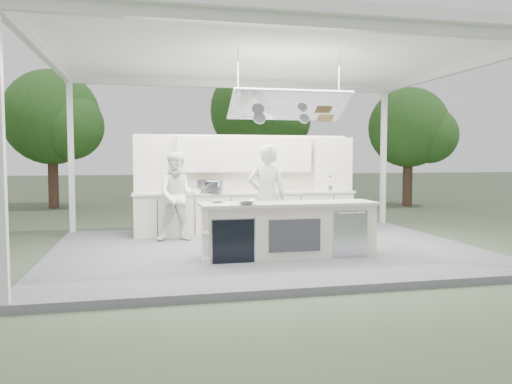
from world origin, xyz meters
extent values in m
plane|color=#435238|center=(0.00, 0.00, 0.00)|extent=(90.00, 90.00, 0.00)
cube|color=#58595D|center=(0.00, 0.00, 0.06)|extent=(8.00, 6.00, 0.12)
cube|color=white|center=(3.90, 2.90, 1.85)|extent=(0.12, 0.12, 3.70)
cube|color=white|center=(-3.90, 2.90, 1.85)|extent=(0.12, 0.12, 3.70)
cube|color=white|center=(0.00, 0.00, 3.78)|extent=(8.20, 6.20, 0.16)
cube|color=white|center=(0.00, -2.90, 3.62)|extent=(8.00, 0.12, 0.16)
cube|color=white|center=(0.00, 2.90, 3.62)|extent=(8.00, 0.12, 0.16)
cube|color=white|center=(-3.90, 0.00, 3.62)|extent=(0.12, 6.00, 0.16)
cube|color=white|center=(3.90, 0.00, 3.62)|extent=(0.12, 6.00, 0.16)
cube|color=white|center=(0.20, -0.90, 2.75)|extent=(2.00, 0.71, 0.43)
cube|color=white|center=(0.20, -0.90, 2.75)|extent=(2.06, 0.76, 0.46)
cylinder|color=white|center=(-0.70, -0.90, 3.23)|extent=(0.02, 0.02, 0.95)
cylinder|color=white|center=(1.10, -0.90, 3.23)|extent=(0.02, 0.02, 0.95)
cylinder|color=silver|center=(-0.30, -0.75, 2.53)|extent=(0.22, 0.14, 0.21)
cylinder|color=silver|center=(0.50, -0.80, 2.53)|extent=(0.18, 0.12, 0.18)
cube|color=olive|center=(0.90, -0.78, 2.55)|extent=(0.28, 0.18, 0.12)
cube|color=beige|center=(0.20, -0.90, 0.57)|extent=(3.00, 0.70, 0.90)
cube|color=silver|center=(0.20, -0.90, 1.04)|extent=(3.10, 0.78, 0.05)
cylinder|color=beige|center=(-1.30, -1.25, 0.58)|extent=(0.11, 0.11, 0.92)
cube|color=black|center=(-0.85, -1.25, 0.48)|extent=(0.70, 0.04, 0.72)
cube|color=silver|center=(-0.85, -1.26, 0.48)|extent=(0.74, 0.03, 0.72)
cube|color=#37383C|center=(0.20, -1.26, 0.54)|extent=(0.90, 0.02, 0.55)
cube|color=silver|center=(1.20, -1.26, 0.54)|extent=(0.62, 0.02, 0.78)
cube|color=beige|center=(0.00, 1.90, 0.57)|extent=(5.00, 0.65, 0.90)
cube|color=silver|center=(0.00, 1.90, 1.04)|extent=(5.08, 0.72, 0.05)
cube|color=beige|center=(0.00, 2.20, 1.25)|extent=(5.00, 0.10, 2.25)
cube|color=beige|center=(0.00, 2.07, 1.92)|extent=(3.10, 0.38, 0.80)
cube|color=beige|center=(2.10, 2.02, 1.67)|extent=(0.90, 0.45, 1.30)
cube|color=olive|center=(2.10, 2.02, 1.67)|extent=(0.84, 0.40, 0.03)
cylinder|color=silver|center=(2.00, 1.88, 1.13)|extent=(0.20, 0.20, 0.12)
cylinder|color=black|center=(2.00, 1.88, 1.29)|extent=(0.17, 0.17, 0.20)
cylinder|color=black|center=(2.35, 1.88, 1.12)|extent=(0.16, 0.16, 0.10)
cone|color=black|center=(2.35, 1.88, 1.29)|extent=(0.14, 0.14, 0.24)
cylinder|color=#483024|center=(-5.50, 10.00, 1.05)|extent=(0.36, 0.36, 2.10)
sphere|color=#346324|center=(-5.50, 10.00, 3.29)|extent=(3.40, 3.40, 3.40)
sphere|color=#346324|center=(-4.82, 9.49, 2.95)|extent=(2.38, 2.38, 2.38)
cylinder|color=#483024|center=(2.50, 12.00, 1.22)|extent=(0.36, 0.36, 2.45)
sphere|color=#346324|center=(2.50, 12.00, 3.85)|extent=(4.00, 4.00, 4.00)
sphere|color=#346324|center=(3.30, 11.40, 3.45)|extent=(2.80, 2.80, 2.80)
cylinder|color=#483024|center=(7.50, 8.00, 0.96)|extent=(0.36, 0.36, 1.92)
sphere|color=#346324|center=(7.50, 8.00, 2.97)|extent=(3.00, 3.00, 3.00)
sphere|color=#346324|center=(8.10, 7.55, 2.67)|extent=(2.10, 2.10, 2.10)
imported|color=silver|center=(0.00, -0.09, 1.11)|extent=(0.79, 0.59, 1.98)
imported|color=white|center=(-1.58, 1.14, 1.05)|extent=(0.91, 0.71, 1.85)
imported|color=silver|center=(-0.85, 1.70, 1.21)|extent=(0.58, 0.47, 0.28)
imported|color=silver|center=(-0.61, -1.15, 1.11)|extent=(0.39, 0.39, 0.08)
imported|color=silver|center=(-1.02, -0.65, 1.11)|extent=(0.32, 0.32, 0.08)
camera|label=1|loc=(-2.24, -9.22, 1.86)|focal=35.00mm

